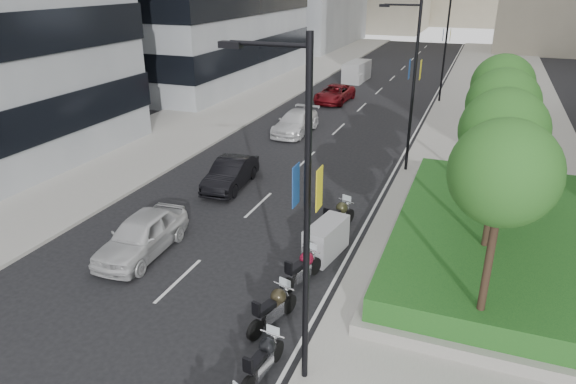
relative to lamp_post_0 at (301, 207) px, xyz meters
The scene contains 24 objects.
ground 6.62m from the lamp_post_0, 166.43° to the right, with size 160.00×160.00×0.00m, color black.
sidewalk_right 29.82m from the lamp_post_0, 80.49° to the left, with size 10.00×100.00×0.15m, color #9E9B93.
sidewalk_left 33.56m from the lamp_post_0, 119.10° to the left, with size 8.00×100.00×0.15m, color #9E9B93.
lane_edge 29.44m from the lamp_post_0, 90.88° to the left, with size 0.12×100.00×0.01m, color silver.
lane_centre 29.97m from the lamp_post_0, 101.01° to the left, with size 0.12×100.00×0.01m, color silver.
planter 11.73m from the lamp_post_0, 56.95° to the left, with size 10.00×14.00×0.40m, color gray.
hedge 11.50m from the lamp_post_0, 56.95° to the left, with size 9.40×13.40×0.80m, color #113D17.
tree_0 5.30m from the lamp_post_0, 34.56° to the left, with size 2.80×2.80×6.30m.
tree_1 8.25m from the lamp_post_0, 58.11° to the left, with size 2.80×2.80×6.30m.
tree_2 11.84m from the lamp_post_0, 68.40° to the left, with size 2.80×2.80×6.30m.
tree_3 15.62m from the lamp_post_0, 73.81° to the left, with size 2.80×2.80×6.30m.
lamp_post_0 is the anchor object (origin of this frame).
lamp_post_1 17.00m from the lamp_post_0, 90.00° to the left, with size 2.34×0.45×9.00m.
lamp_post_2 35.00m from the lamp_post_0, 90.00° to the left, with size 2.34×0.45×9.00m.
motorcycle_2 4.58m from the lamp_post_0, 162.29° to the right, with size 0.73×2.19×1.09m.
motorcycle_3 5.07m from the lamp_post_0, 128.79° to the left, with size 0.92×2.27×1.16m.
motorcycle_4 6.41m from the lamp_post_0, 108.44° to the left, with size 0.92×2.25×1.15m.
motorcycle_5 8.01m from the lamp_post_0, 100.88° to the left, with size 1.29×2.39×1.38m.
motorcycle_6 10.06m from the lamp_post_0, 99.25° to the left, with size 1.06×2.24×1.17m.
car_a 9.97m from the lamp_post_0, 152.19° to the left, with size 1.89×4.69×1.60m, color silver.
car_b 14.65m from the lamp_post_0, 124.26° to the left, with size 1.55×4.44×1.46m, color black.
car_c 23.85m from the lamp_post_0, 110.37° to the left, with size 2.08×5.13×1.49m, color silver.
car_d 33.33m from the lamp_post_0, 104.52° to the left, with size 2.41×5.22×1.45m, color maroon.
delivery_van 43.01m from the lamp_post_0, 101.93° to the left, with size 2.03×4.74×1.95m.
Camera 1 is at (7.72, -9.19, 10.01)m, focal length 32.00 mm.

